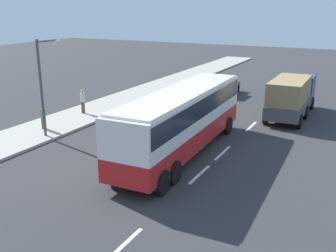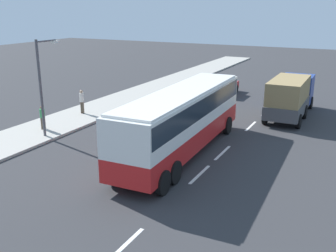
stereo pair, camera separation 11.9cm
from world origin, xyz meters
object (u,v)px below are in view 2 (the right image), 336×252
(cargo_truck, at_px, (291,95))
(car_red_compact, at_px, (222,86))
(coach_bus, at_px, (183,115))
(street_lamp, at_px, (43,80))
(pedestrian_near_curb, at_px, (42,116))
(pedestrian_at_crossing, at_px, (82,100))

(cargo_truck, relative_size, car_red_compact, 1.69)
(coach_bus, height_order, car_red_compact, coach_bus)
(cargo_truck, distance_m, street_lamp, 17.21)
(pedestrian_near_curb, height_order, street_lamp, street_lamp)
(coach_bus, bearing_deg, pedestrian_near_curb, 90.82)
(pedestrian_near_curb, bearing_deg, car_red_compact, -76.33)
(pedestrian_near_curb, relative_size, street_lamp, 0.27)
(coach_bus, height_order, street_lamp, street_lamp)
(pedestrian_at_crossing, height_order, street_lamp, street_lamp)
(car_red_compact, bearing_deg, pedestrian_near_curb, 156.90)
(car_red_compact, height_order, pedestrian_near_curb, pedestrian_near_curb)
(cargo_truck, bearing_deg, car_red_compact, 54.68)
(pedestrian_at_crossing, bearing_deg, pedestrian_near_curb, -178.50)
(car_red_compact, bearing_deg, street_lamp, 161.08)
(coach_bus, height_order, pedestrian_near_curb, coach_bus)
(coach_bus, bearing_deg, street_lamp, 96.06)
(pedestrian_near_curb, bearing_deg, street_lamp, -178.96)
(coach_bus, distance_m, pedestrian_at_crossing, 10.74)
(pedestrian_at_crossing, bearing_deg, street_lamp, -167.23)
(street_lamp, bearing_deg, coach_bus, -82.23)
(car_red_compact, relative_size, pedestrian_near_curb, 2.92)
(cargo_truck, bearing_deg, coach_bus, 159.90)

